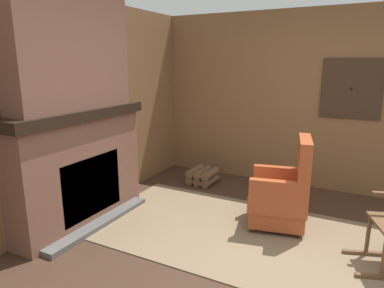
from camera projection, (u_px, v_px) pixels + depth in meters
ground_plane at (270, 273)px, 3.00m from camera, size 14.00×14.00×0.00m
wood_panel_wall_left at (61, 112)px, 3.78m from camera, size 0.06×5.35×2.52m
wood_panel_wall_back at (321, 101)px, 4.77m from camera, size 5.35×0.09×2.52m
fireplace_hearth at (81, 168)px, 3.82m from camera, size 0.57×1.77×1.31m
chimney_breast at (70, 52)px, 3.53m from camera, size 0.32×1.47×1.19m
area_rug at (243, 234)px, 3.66m from camera, size 3.33×1.75×0.01m
armchair at (283, 195)px, 3.76m from camera, size 0.72×0.70×1.03m
firewood_stack at (203, 176)px, 5.18m from camera, size 0.40×0.41×0.24m
oil_lamp_vase at (50, 103)px, 3.42m from camera, size 0.09×0.09×0.27m
storage_case at (103, 99)px, 4.10m from camera, size 0.15×0.21×0.13m
decorative_plate_on_mantel at (71, 96)px, 3.67m from camera, size 0.07×0.29×0.28m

